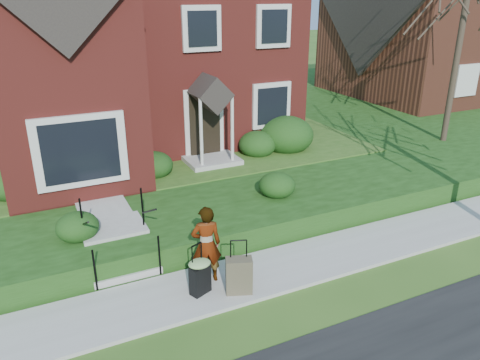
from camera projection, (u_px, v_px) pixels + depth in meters
ground at (258, 276)px, 9.87m from camera, size 120.00×120.00×0.00m
sidewalk at (258, 275)px, 9.85m from camera, size 60.00×1.60×0.08m
terrace at (223, 122)px, 20.49m from camera, size 44.00×20.00×0.60m
walkway at (93, 186)px, 12.82m from camera, size 1.20×6.00×0.06m
main_house at (123, 3)px, 15.88m from camera, size 10.40×10.20×9.40m
neighbour_house at (439, 0)px, 23.55m from camera, size 9.40×8.00×9.20m
front_steps at (118, 243)px, 10.23m from camera, size 1.40×2.02×1.50m
foundation_shrubs at (225, 149)px, 14.34m from camera, size 10.06×4.78×1.28m
woman at (206, 244)px, 9.31m from camera, size 0.67×0.50×1.65m
suitcase_black at (200, 275)px, 9.04m from camera, size 0.55×0.50×1.07m
suitcase_olive at (239, 275)px, 9.09m from camera, size 0.58×0.45×1.11m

